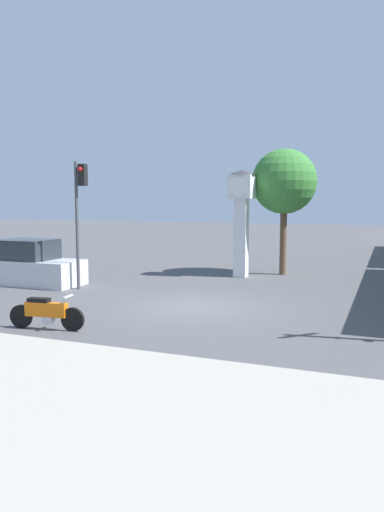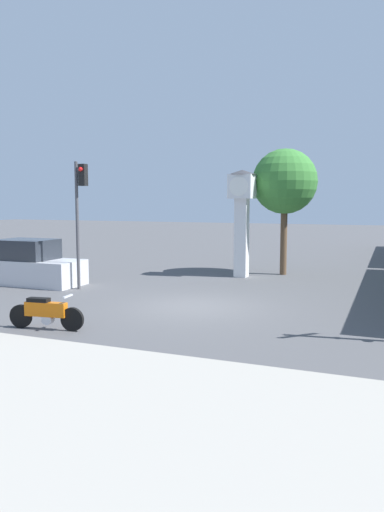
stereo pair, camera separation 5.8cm
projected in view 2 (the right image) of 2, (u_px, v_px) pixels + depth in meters
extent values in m
plane|color=#4C4C4F|center=(193.00, 307.00, 15.74)|extent=(120.00, 120.00, 0.00)
cube|color=#9E998E|center=(14.00, 397.00, 8.32)|extent=(36.00, 6.00, 0.10)
cylinder|color=black|center=(72.00, 319.00, 12.73)|extent=(0.62, 0.19, 0.62)
cylinder|color=black|center=(21.00, 316.00, 13.09)|extent=(0.62, 0.19, 0.62)
cube|color=orange|center=(46.00, 309.00, 12.89)|extent=(1.15, 0.38, 0.37)
cube|color=black|center=(39.00, 300.00, 12.91)|extent=(0.60, 0.32, 0.10)
cylinder|color=silver|center=(48.00, 319.00, 12.90)|extent=(0.31, 0.24, 0.29)
cube|color=silver|center=(68.00, 296.00, 12.70)|extent=(0.12, 0.46, 0.04)
cube|color=white|center=(242.00, 238.00, 21.79)|extent=(0.54, 0.54, 3.43)
cube|color=white|center=(242.00, 187.00, 21.55)|extent=(1.03, 1.03, 1.03)
cylinder|color=white|center=(239.00, 186.00, 21.07)|extent=(0.83, 0.02, 0.83)
cone|color=#333338|center=(242.00, 172.00, 21.48)|extent=(1.24, 1.24, 0.20)
cylinder|color=#47474C|center=(77.00, 226.00, 18.68)|extent=(0.12, 0.12, 4.78)
cube|color=black|center=(83.00, 175.00, 18.36)|extent=(0.28, 0.24, 0.80)
sphere|color=red|center=(80.00, 169.00, 18.20)|extent=(0.16, 0.16, 0.16)
cylinder|color=brown|center=(284.00, 241.00, 22.53)|extent=(0.30, 0.30, 3.04)
sphere|color=#387A33|center=(285.00, 181.00, 22.24)|extent=(2.90, 2.90, 2.90)
cube|color=silver|center=(32.00, 272.00, 20.00)|extent=(4.22, 1.84, 1.00)
cube|color=#262B33|center=(27.00, 249.00, 19.97)|extent=(2.21, 1.67, 0.80)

